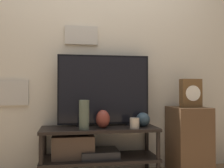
{
  "coord_description": "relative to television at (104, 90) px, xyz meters",
  "views": [
    {
      "loc": [
        -0.32,
        -2.3,
        0.86
      ],
      "look_at": [
        0.12,
        0.25,
        0.91
      ],
      "focal_mm": 42.0,
      "sensor_mm": 36.0,
      "label": 1
    }
  ],
  "objects": [
    {
      "name": "vase_urn_stoneware",
      "position": [
        -0.03,
        -0.14,
        -0.28
      ],
      "size": [
        0.13,
        0.12,
        0.17
      ],
      "color": "brown",
      "rests_on": "media_console"
    },
    {
      "name": "vase_round_glass",
      "position": [
        0.38,
        -0.11,
        -0.3
      ],
      "size": [
        0.14,
        0.14,
        0.14
      ],
      "color": "#2D4251",
      "rests_on": "media_console"
    },
    {
      "name": "mantel_clock",
      "position": [
        0.89,
        -0.12,
        -0.04
      ],
      "size": [
        0.21,
        0.11,
        0.29
      ],
      "color": "brown",
      "rests_on": "side_table"
    },
    {
      "name": "media_console",
      "position": [
        -0.14,
        -0.09,
        -0.55
      ],
      "size": [
        1.13,
        0.42,
        0.49
      ],
      "color": "black",
      "rests_on": "ground_plane"
    },
    {
      "name": "wall_back",
      "position": [
        -0.06,
        0.17,
        0.49
      ],
      "size": [
        6.4,
        0.08,
        2.7
      ],
      "color": "beige",
      "rests_on": "ground_plane"
    },
    {
      "name": "vase_tall_ceramic",
      "position": [
        -0.21,
        -0.2,
        -0.23
      ],
      "size": [
        0.1,
        0.1,
        0.27
      ],
      "color": "#4C5647",
      "rests_on": "media_console"
    },
    {
      "name": "side_table",
      "position": [
        0.88,
        -0.09,
        -0.52
      ],
      "size": [
        0.36,
        0.41,
        0.67
      ],
      "color": "#513823",
      "rests_on": "ground_plane"
    },
    {
      "name": "candle_jar",
      "position": [
        0.27,
        -0.21,
        -0.32
      ],
      "size": [
        0.09,
        0.09,
        0.1
      ],
      "color": "#C1B29E",
      "rests_on": "media_console"
    },
    {
      "name": "television",
      "position": [
        0.0,
        0.0,
        0.0
      ],
      "size": [
        0.93,
        0.05,
        0.72
      ],
      "color": "black",
      "rests_on": "media_console"
    }
  ]
}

